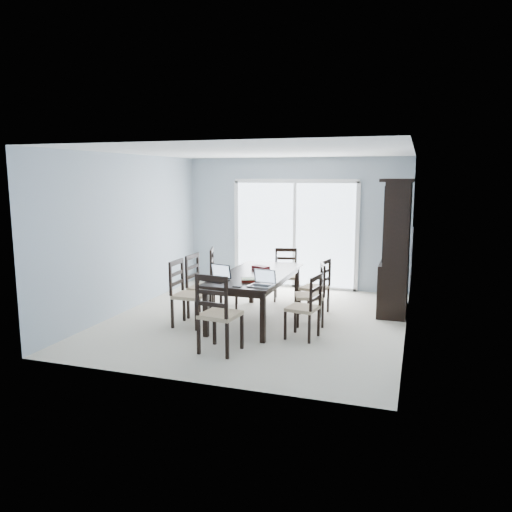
{
  "coord_description": "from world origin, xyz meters",
  "views": [
    {
      "loc": [
        2.36,
        -7.21,
        2.25
      ],
      "look_at": [
        -0.01,
        0.0,
        1.02
      ],
      "focal_mm": 35.0,
      "sensor_mm": 36.0,
      "label": 1
    }
  ],
  "objects_px": {
    "china_hutch": "(396,248)",
    "chair_end_far": "(286,268)",
    "chair_left_far": "(219,271)",
    "laptop_silver": "(261,283)",
    "chair_right_far": "(320,281)",
    "cell_phone": "(237,287)",
    "chair_end_near": "(216,305)",
    "chair_right_mid": "(316,287)",
    "game_box": "(261,268)",
    "chair_left_near": "(183,286)",
    "laptop_dark": "(216,277)",
    "hot_tub": "(295,253)",
    "dining_table": "(256,278)",
    "chair_left_mid": "(199,279)",
    "chair_right_near": "(309,300)"
  },
  "relations": [
    {
      "from": "china_hutch",
      "to": "chair_end_far",
      "type": "relative_size",
      "value": 2.05
    },
    {
      "from": "chair_left_far",
      "to": "laptop_silver",
      "type": "relative_size",
      "value": 3.38
    },
    {
      "from": "chair_right_far",
      "to": "chair_end_far",
      "type": "height_order",
      "value": "chair_end_far"
    },
    {
      "from": "chair_end_far",
      "to": "cell_phone",
      "type": "xyz_separation_m",
      "value": [
        -0.03,
        -2.47,
        0.19
      ]
    },
    {
      "from": "chair_left_far",
      "to": "chair_end_near",
      "type": "relative_size",
      "value": 0.98
    },
    {
      "from": "china_hutch",
      "to": "chair_end_near",
      "type": "xyz_separation_m",
      "value": [
        -2.03,
        -2.85,
        -0.43
      ]
    },
    {
      "from": "chair_left_far",
      "to": "chair_end_far",
      "type": "relative_size",
      "value": 1.1
    },
    {
      "from": "chair_right_mid",
      "to": "game_box",
      "type": "bearing_deg",
      "value": 60.58
    },
    {
      "from": "china_hutch",
      "to": "chair_left_far",
      "type": "relative_size",
      "value": 1.86
    },
    {
      "from": "chair_left_near",
      "to": "game_box",
      "type": "distance_m",
      "value": 1.29
    },
    {
      "from": "chair_end_far",
      "to": "chair_left_near",
      "type": "bearing_deg",
      "value": 50.43
    },
    {
      "from": "chair_right_far",
      "to": "chair_end_far",
      "type": "bearing_deg",
      "value": 55.1
    },
    {
      "from": "chair_left_near",
      "to": "chair_right_far",
      "type": "relative_size",
      "value": 1.1
    },
    {
      "from": "chair_right_mid",
      "to": "laptop_dark",
      "type": "xyz_separation_m",
      "value": [
        -1.3,
        -0.79,
        0.23
      ]
    },
    {
      "from": "chair_left_near",
      "to": "hot_tub",
      "type": "xyz_separation_m",
      "value": [
        0.68,
        4.25,
        -0.1
      ]
    },
    {
      "from": "chair_end_near",
      "to": "chair_right_mid",
      "type": "bearing_deg",
      "value": 67.26
    },
    {
      "from": "dining_table",
      "to": "hot_tub",
      "type": "distance_m",
      "value": 3.67
    },
    {
      "from": "dining_table",
      "to": "laptop_dark",
      "type": "xyz_separation_m",
      "value": [
        -0.38,
        -0.72,
        0.13
      ]
    },
    {
      "from": "laptop_dark",
      "to": "game_box",
      "type": "distance_m",
      "value": 1.05
    },
    {
      "from": "chair_end_far",
      "to": "chair_left_mid",
      "type": "bearing_deg",
      "value": 43.19
    },
    {
      "from": "chair_right_far",
      "to": "hot_tub",
      "type": "bearing_deg",
      "value": 32.28
    },
    {
      "from": "china_hutch",
      "to": "chair_end_near",
      "type": "bearing_deg",
      "value": -125.52
    },
    {
      "from": "china_hutch",
      "to": "cell_phone",
      "type": "relative_size",
      "value": 18.74
    },
    {
      "from": "chair_right_near",
      "to": "chair_end_near",
      "type": "relative_size",
      "value": 0.87
    },
    {
      "from": "china_hutch",
      "to": "hot_tub",
      "type": "distance_m",
      "value": 3.38
    },
    {
      "from": "china_hutch",
      "to": "chair_right_near",
      "type": "distance_m",
      "value": 2.23
    },
    {
      "from": "chair_right_mid",
      "to": "game_box",
      "type": "xyz_separation_m",
      "value": [
        -0.93,
        0.19,
        0.21
      ]
    },
    {
      "from": "chair_right_mid",
      "to": "chair_end_near",
      "type": "xyz_separation_m",
      "value": [
        -0.93,
        -1.66,
        0.06
      ]
    },
    {
      "from": "dining_table",
      "to": "chair_right_near",
      "type": "height_order",
      "value": "chair_right_near"
    },
    {
      "from": "dining_table",
      "to": "cell_phone",
      "type": "distance_m",
      "value": 1.0
    },
    {
      "from": "dining_table",
      "to": "chair_left_near",
      "type": "bearing_deg",
      "value": -148.0
    },
    {
      "from": "laptop_dark",
      "to": "chair_left_far",
      "type": "bearing_deg",
      "value": 123.5
    },
    {
      "from": "chair_left_mid",
      "to": "laptop_silver",
      "type": "distance_m",
      "value": 1.54
    },
    {
      "from": "chair_left_far",
      "to": "laptop_dark",
      "type": "relative_size",
      "value": 3.16
    },
    {
      "from": "cell_phone",
      "to": "dining_table",
      "type": "bearing_deg",
      "value": 91.88
    },
    {
      "from": "laptop_silver",
      "to": "hot_tub",
      "type": "height_order",
      "value": "hot_tub"
    },
    {
      "from": "chair_right_near",
      "to": "hot_tub",
      "type": "relative_size",
      "value": 0.48
    },
    {
      "from": "china_hutch",
      "to": "game_box",
      "type": "xyz_separation_m",
      "value": [
        -2.03,
        -0.99,
        -0.29
      ]
    },
    {
      "from": "chair_left_mid",
      "to": "dining_table",
      "type": "bearing_deg",
      "value": 95.77
    },
    {
      "from": "chair_left_near",
      "to": "hot_tub",
      "type": "distance_m",
      "value": 4.31
    },
    {
      "from": "chair_left_near",
      "to": "chair_end_far",
      "type": "height_order",
      "value": "chair_left_near"
    },
    {
      "from": "chair_right_near",
      "to": "laptop_silver",
      "type": "height_order",
      "value": "chair_right_near"
    },
    {
      "from": "laptop_silver",
      "to": "chair_left_far",
      "type": "bearing_deg",
      "value": 137.34
    },
    {
      "from": "chair_left_far",
      "to": "laptop_dark",
      "type": "distance_m",
      "value": 1.37
    },
    {
      "from": "chair_end_near",
      "to": "laptop_silver",
      "type": "height_order",
      "value": "chair_end_near"
    },
    {
      "from": "china_hutch",
      "to": "laptop_dark",
      "type": "height_order",
      "value": "china_hutch"
    },
    {
      "from": "laptop_dark",
      "to": "game_box",
      "type": "bearing_deg",
      "value": 82.16
    },
    {
      "from": "chair_right_far",
      "to": "chair_end_near",
      "type": "relative_size",
      "value": 0.87
    },
    {
      "from": "chair_left_mid",
      "to": "chair_right_near",
      "type": "height_order",
      "value": "chair_left_mid"
    },
    {
      "from": "dining_table",
      "to": "cell_phone",
      "type": "height_order",
      "value": "cell_phone"
    }
  ]
}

